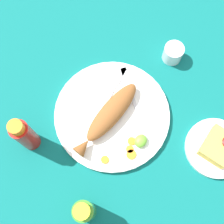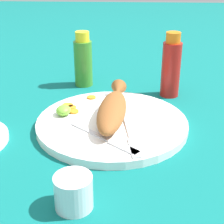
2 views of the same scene
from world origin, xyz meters
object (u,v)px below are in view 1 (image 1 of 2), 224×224
object	(u,v)px
fried_fish	(109,116)
salt_cup	(173,54)
fork_near	(115,86)
fork_far	(131,91)
hot_sauce_bottle_green	(85,211)
main_plate	(112,115)
hot_sauce_bottle_red	(25,135)
side_plate_fries	(216,148)

from	to	relation	value
fried_fish	salt_cup	world-z (taller)	fried_fish
salt_cup	fried_fish	bearing A→B (deg)	170.52
fried_fish	fork_near	xyz separation A→B (m)	(0.09, 0.04, -0.02)
fried_fish	fork_far	bearing A→B (deg)	0.30
hot_sauce_bottle_green	main_plate	bearing A→B (deg)	20.17
hot_sauce_bottle_red	fork_near	bearing A→B (deg)	-21.17
hot_sauce_bottle_red	fork_far	bearing A→B (deg)	-28.26
fork_near	hot_sauce_bottle_red	xyz separation A→B (m)	(-0.27, 0.11, 0.06)
fork_near	salt_cup	xyz separation A→B (m)	(0.19, -0.09, 0.00)
main_plate	hot_sauce_bottle_green	bearing A→B (deg)	-159.83
fork_far	side_plate_fries	xyz separation A→B (m)	(-0.00, -0.30, -0.01)
fork_far	hot_sauce_bottle_green	distance (m)	0.37
fried_fish	fork_near	size ratio (longest dim) A/B	1.42
main_plate	fork_far	size ratio (longest dim) A/B	2.24
main_plate	fried_fish	distance (m)	0.03
fried_fish	hot_sauce_bottle_green	distance (m)	0.27
main_plate	hot_sauce_bottle_red	xyz separation A→B (m)	(-0.20, 0.15, 0.07)
hot_sauce_bottle_green	side_plate_fries	size ratio (longest dim) A/B	0.90
main_plate	side_plate_fries	bearing A→B (deg)	-74.04
fried_fish	main_plate	bearing A→B (deg)	0.00
main_plate	salt_cup	size ratio (longest dim) A/B	5.59
fork_far	hot_sauce_bottle_green	bearing A→B (deg)	143.97
fried_fish	side_plate_fries	world-z (taller)	fried_fish
fork_near	hot_sauce_bottle_red	distance (m)	0.30
hot_sauce_bottle_green	side_plate_fries	bearing A→B (deg)	-30.36
fried_fish	salt_cup	bearing A→B (deg)	-5.50
side_plate_fries	hot_sauce_bottle_red	bearing A→B (deg)	122.10
main_plate	hot_sauce_bottle_red	size ratio (longest dim) A/B	1.95
fried_fish	side_plate_fries	size ratio (longest dim) A/B	1.50
fork_far	salt_cup	size ratio (longest dim) A/B	2.49
hot_sauce_bottle_green	salt_cup	size ratio (longest dim) A/B	2.60
side_plate_fries	fried_fish	bearing A→B (deg)	108.42
fork_near	salt_cup	bearing A→B (deg)	-33.36
fried_fish	side_plate_fries	distance (m)	0.32
main_plate	fork_near	distance (m)	0.09
fork_near	hot_sauce_bottle_green	world-z (taller)	hot_sauce_bottle_green
fork_far	hot_sauce_bottle_green	size ratio (longest dim) A/B	0.96
fork_far	hot_sauce_bottle_green	xyz separation A→B (m)	(-0.35, -0.09, 0.05)
fork_far	main_plate	bearing A→B (deg)	125.89
fried_fish	fork_near	distance (m)	0.10
main_plate	hot_sauce_bottle_red	world-z (taller)	hot_sauce_bottle_red
salt_cup	fork_near	bearing A→B (deg)	155.08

